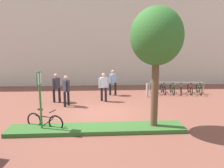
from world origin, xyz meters
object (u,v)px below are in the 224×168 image
at_px(bollard_steel, 147,90).
at_px(bike_at_sign, 45,121).
at_px(person_shirt_blue, 113,81).
at_px(person_suited_dark, 66,89).
at_px(parking_sign_post, 40,93).
at_px(person_suited_navy, 56,86).
at_px(bike_rack_cluster, 177,89).
at_px(tree_sidewalk, 157,37).
at_px(person_casual_tan, 104,85).

bearing_deg(bollard_steel, bike_at_sign, -134.75).
relative_size(person_shirt_blue, person_suited_dark, 1.00).
distance_m(parking_sign_post, person_suited_navy, 4.68).
distance_m(bike_rack_cluster, person_suited_dark, 7.75).
height_order(bike_at_sign, person_suited_dark, person_suited_dark).
height_order(bike_at_sign, person_shirt_blue, person_shirt_blue).
relative_size(tree_sidewalk, person_suited_dark, 2.81).
relative_size(tree_sidewalk, parking_sign_post, 2.01).
bearing_deg(bike_at_sign, tree_sidewalk, -2.64).
relative_size(bike_at_sign, person_suited_dark, 0.92).
distance_m(bike_rack_cluster, person_casual_tan, 5.48).
distance_m(person_casual_tan, person_shirt_blue, 1.76).
xyz_separation_m(bike_at_sign, bollard_steel, (5.36, 5.41, 0.10)).
distance_m(person_shirt_blue, person_suited_dark, 3.76).
distance_m(tree_sidewalk, bollard_steel, 6.53).
bearing_deg(parking_sign_post, person_suited_dark, 82.78).
xyz_separation_m(person_casual_tan, person_suited_dark, (-2.09, -0.93, 0.00)).
bearing_deg(person_casual_tan, person_shirt_blue, 67.88).
distance_m(bollard_steel, person_suited_navy, 5.77).
distance_m(tree_sidewalk, person_suited_navy, 7.10).
xyz_separation_m(tree_sidewalk, bike_rack_cluster, (3.23, 6.44, -3.32)).
height_order(parking_sign_post, person_suited_dark, parking_sign_post).
distance_m(bollard_steel, person_suited_dark, 5.34).
height_order(bollard_steel, person_suited_navy, person_suited_navy).
distance_m(bike_rack_cluster, person_suited_navy, 8.16).
bearing_deg(bollard_steel, tree_sidewalk, -99.73).
relative_size(tree_sidewalk, bike_rack_cluster, 1.29).
bearing_deg(person_suited_navy, bike_at_sign, -86.09).
bearing_deg(person_suited_dark, bollard_steel, 20.98).
height_order(tree_sidewalk, bollard_steel, tree_sidewalk).
relative_size(bike_at_sign, bollard_steel, 1.76).
bearing_deg(person_suited_dark, tree_sidewalk, -42.86).
distance_m(bike_at_sign, person_suited_navy, 4.46).
xyz_separation_m(person_shirt_blue, person_suited_dark, (-2.75, -2.56, 0.00)).
bearing_deg(tree_sidewalk, parking_sign_post, -179.61).
height_order(person_suited_navy, person_suited_dark, same).
height_order(bollard_steel, person_shirt_blue, person_shirt_blue).
relative_size(bollard_steel, person_suited_navy, 0.52).
bearing_deg(person_suited_navy, bollard_steel, 10.05).
relative_size(bike_rack_cluster, person_casual_tan, 2.17).
xyz_separation_m(tree_sidewalk, person_shirt_blue, (-1.24, 6.27, -2.68)).
bearing_deg(person_suited_dark, bike_rack_cluster, 20.73).
bearing_deg(tree_sidewalk, person_shirt_blue, 101.22).
height_order(person_shirt_blue, person_suited_dark, same).
relative_size(person_suited_navy, person_casual_tan, 1.00).
bearing_deg(tree_sidewalk, person_suited_navy, 135.57).
height_order(bike_rack_cluster, bollard_steel, bollard_steel).
relative_size(bike_rack_cluster, person_suited_dark, 2.17).
xyz_separation_m(parking_sign_post, bollard_steel, (5.43, 5.64, -1.12)).
bearing_deg(bike_at_sign, bollard_steel, 45.25).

